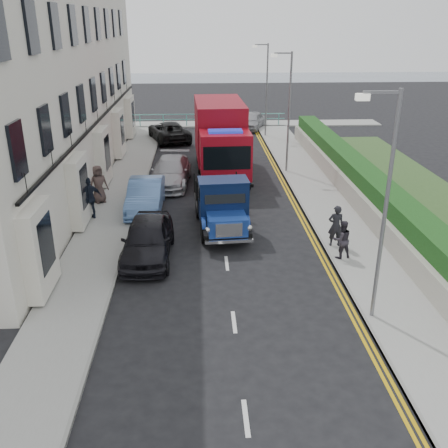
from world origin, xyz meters
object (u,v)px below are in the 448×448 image
lamp_mid (287,106)px  red_lorry (220,137)px  lamp_far (265,85)px  bedford_lorry (223,209)px  lamp_near (383,198)px  pedestrian_east_near (336,226)px  parked_car_front (148,239)px

lamp_mid → red_lorry: (-3.89, -0.10, -1.76)m
lamp_far → bedford_lorry: bearing=-102.4°
lamp_near → pedestrian_east_near: lamp_near is taller
lamp_near → pedestrian_east_near: bearing=87.0°
bedford_lorry → pedestrian_east_near: size_ratio=3.10×
pedestrian_east_near → bedford_lorry: bearing=-19.4°
lamp_mid → red_lorry: lamp_mid is taller
lamp_near → lamp_far: bearing=90.0°
pedestrian_east_near → lamp_mid: bearing=-86.7°
lamp_far → bedford_lorry: (-4.19, -19.08, -2.87)m
lamp_mid → bedford_lorry: 10.40m
lamp_near → bedford_lorry: (-4.19, 6.92, -2.87)m
parked_car_front → red_lorry: bearing=74.6°
parked_car_front → pedestrian_east_near: size_ratio=2.68×
red_lorry → parked_car_front: bearing=-108.5°
bedford_lorry → parked_car_front: 3.78m
lamp_mid → parked_car_front: (-7.21, -11.31, -3.21)m
lamp_mid → pedestrian_east_near: lamp_mid is taller
lamp_mid → parked_car_front: bearing=-122.5°
lamp_far → bedford_lorry: size_ratio=1.31×
lamp_near → lamp_far: same height
bedford_lorry → lamp_mid: bearing=61.2°
bedford_lorry → red_lorry: (0.30, 8.98, 1.10)m
lamp_near → red_lorry: 16.47m
lamp_near → bedford_lorry: 8.58m
red_lorry → lamp_near: bearing=-78.3°
lamp_near → lamp_mid: bearing=90.0°
parked_car_front → lamp_near: bearing=-31.9°
parked_car_front → pedestrian_east_near: 7.50m
pedestrian_east_near → red_lorry: bearing=-66.9°
lamp_far → pedestrian_east_near: (0.27, -20.82, -3.02)m
lamp_near → parked_car_front: (-7.21, 4.69, -3.21)m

